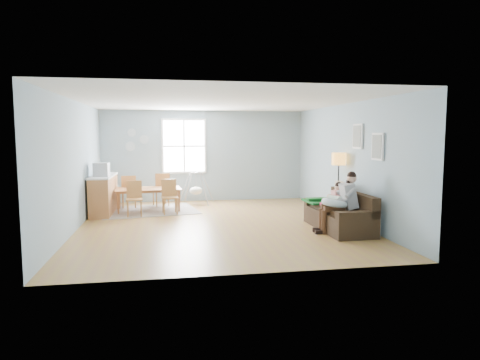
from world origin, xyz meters
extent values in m
cube|color=#A8803B|center=(0.00, 0.00, -0.04)|extent=(8.40, 9.40, 0.08)
cube|color=silver|center=(0.00, 0.00, 3.00)|extent=(8.40, 9.40, 0.60)
cube|color=#92ACBF|center=(0.00, 4.66, 1.35)|extent=(8.40, 0.08, 3.90)
cube|color=#92ACBF|center=(0.00, -4.66, 1.35)|extent=(8.40, 0.08, 3.90)
cube|color=#92ACBF|center=(-4.16, 0.00, 1.35)|extent=(0.08, 9.40, 3.90)
cube|color=#92ACBF|center=(4.16, 0.00, 1.35)|extent=(0.08, 9.40, 3.90)
cube|color=white|center=(-0.60, 3.47, 1.65)|extent=(1.32, 0.06, 1.62)
cube|color=white|center=(-0.60, 3.44, 1.65)|extent=(1.20, 0.02, 1.50)
cube|color=white|center=(-0.60, 3.43, 1.65)|extent=(1.20, 0.03, 0.04)
cube|color=white|center=(-0.60, 3.43, 1.65)|extent=(0.04, 0.03, 1.50)
cube|color=white|center=(2.97, -1.50, 1.75)|extent=(0.04, 0.44, 0.54)
cube|color=slate|center=(2.94, -1.50, 1.75)|extent=(0.01, 0.36, 0.46)
cube|color=white|center=(2.97, -0.60, 1.95)|extent=(0.04, 0.44, 0.54)
cube|color=slate|center=(2.94, -0.60, 1.95)|extent=(0.01, 0.36, 0.46)
cylinder|color=#8A9BA6|center=(-2.10, 3.47, 2.05)|extent=(0.24, 0.02, 0.24)
cylinder|color=#8A9BA6|center=(-1.75, 3.47, 1.85)|extent=(0.26, 0.02, 0.26)
cylinder|color=#8A9BA6|center=(-2.15, 3.47, 1.65)|extent=(0.28, 0.02, 0.28)
cube|color=black|center=(2.41, -0.98, 0.20)|extent=(0.87, 1.97, 0.39)
cube|color=black|center=(2.73, -0.97, 0.59)|extent=(0.22, 1.96, 0.40)
cube|color=black|center=(2.42, -1.87, 0.47)|extent=(0.84, 0.20, 0.15)
cube|color=black|center=(2.39, -0.09, 0.47)|extent=(0.84, 0.20, 0.15)
cube|color=#114E22|center=(2.38, -0.33, 0.50)|extent=(0.91, 0.78, 0.04)
cube|color=tan|center=(2.66, -0.46, 0.72)|extent=(0.18, 0.48, 0.46)
cube|color=gray|center=(2.49, -1.27, 0.75)|extent=(0.35, 0.42, 0.54)
sphere|color=tan|center=(2.55, -1.28, 1.11)|extent=(0.20, 0.20, 0.20)
sphere|color=black|center=(2.55, -1.28, 1.15)|extent=(0.19, 0.19, 0.19)
cylinder|color=#3C2815|center=(2.16, -1.34, 0.50)|extent=(0.43, 0.18, 0.14)
cylinder|color=#3C2815|center=(2.18, -1.14, 0.50)|extent=(0.43, 0.18, 0.14)
cylinder|color=#3C2815|center=(1.96, -1.32, 0.24)|extent=(0.12, 0.12, 0.48)
cylinder|color=#3C2815|center=(1.98, -1.12, 0.24)|extent=(0.12, 0.12, 0.48)
cube|color=black|center=(1.89, -1.31, 0.04)|extent=(0.22, 0.11, 0.08)
cube|color=black|center=(1.91, -1.12, 0.04)|extent=(0.22, 0.11, 0.08)
torus|color=#ACC5D8|center=(2.20, -1.26, 0.62)|extent=(0.57, 0.55, 0.21)
cylinder|color=silver|center=(2.20, -1.26, 0.70)|extent=(0.23, 0.32, 0.13)
sphere|color=tan|center=(2.15, -1.10, 0.72)|extent=(0.11, 0.11, 0.11)
cube|color=silver|center=(2.45, -0.79, 0.65)|extent=(0.22, 0.25, 0.34)
sphere|color=tan|center=(2.48, -0.79, 0.88)|extent=(0.16, 0.16, 0.16)
sphere|color=black|center=(2.48, -0.79, 0.91)|extent=(0.15, 0.15, 0.15)
cylinder|color=#EF3A77|center=(2.23, -0.86, 0.50)|extent=(0.28, 0.09, 0.08)
cylinder|color=#EF3A77|center=(2.23, -0.74, 0.50)|extent=(0.28, 0.09, 0.08)
cylinder|color=#EF3A77|center=(2.10, -0.87, 0.35)|extent=(0.07, 0.07, 0.28)
cylinder|color=#EF3A77|center=(2.10, -0.74, 0.35)|extent=(0.07, 0.07, 0.28)
cylinder|color=black|center=(2.80, 0.00, 0.01)|extent=(0.28, 0.28, 0.03)
cylinder|color=black|center=(2.80, 0.00, 0.69)|extent=(0.03, 0.03, 1.38)
cylinder|color=orange|center=(2.80, 0.00, 1.43)|extent=(0.32, 0.32, 0.28)
cube|color=silver|center=(2.70, -1.66, 0.24)|extent=(0.45, 0.41, 0.47)
cube|color=black|center=(2.51, -1.65, 0.24)|extent=(0.05, 0.32, 0.38)
cube|color=gray|center=(-1.60, 1.99, 0.01)|extent=(2.69, 2.22, 0.01)
imported|color=#9B5D32|center=(-1.60, 1.99, 0.30)|extent=(1.74, 1.06, 0.59)
cube|color=olive|center=(-1.91, 1.25, 0.42)|extent=(0.41, 0.41, 0.04)
cube|color=olive|center=(-1.92, 1.42, 0.65)|extent=(0.37, 0.06, 0.43)
cylinder|color=olive|center=(-2.06, 1.08, 0.21)|extent=(0.04, 0.04, 0.42)
cylinder|color=olive|center=(-1.74, 1.10, 0.21)|extent=(0.04, 0.04, 0.42)
cylinder|color=olive|center=(-2.08, 1.40, 0.21)|extent=(0.04, 0.04, 0.42)
cylinder|color=olive|center=(-1.76, 1.42, 0.21)|extent=(0.04, 0.04, 0.42)
cube|color=olive|center=(-1.06, 1.40, 0.42)|extent=(0.43, 0.43, 0.04)
cube|color=olive|center=(-1.07, 1.58, 0.65)|extent=(0.38, 0.08, 0.43)
cylinder|color=olive|center=(-1.20, 1.22, 0.21)|extent=(0.04, 0.04, 0.42)
cylinder|color=olive|center=(-0.88, 1.26, 0.21)|extent=(0.04, 0.04, 0.42)
cylinder|color=olive|center=(-1.23, 1.54, 0.21)|extent=(0.04, 0.04, 0.42)
cylinder|color=olive|center=(-0.91, 1.57, 0.21)|extent=(0.04, 0.04, 0.42)
cube|color=olive|center=(-2.14, 2.58, 0.43)|extent=(0.43, 0.43, 0.04)
cube|color=olive|center=(-2.13, 2.40, 0.67)|extent=(0.39, 0.07, 0.44)
cylinder|color=olive|center=(-1.99, 2.75, 0.22)|extent=(0.04, 0.04, 0.43)
cylinder|color=olive|center=(-2.32, 2.73, 0.22)|extent=(0.04, 0.04, 0.43)
cylinder|color=olive|center=(-1.97, 2.43, 0.22)|extent=(0.04, 0.04, 0.43)
cylinder|color=olive|center=(-2.29, 2.40, 0.22)|extent=(0.04, 0.04, 0.43)
cube|color=olive|center=(-1.29, 2.73, 0.45)|extent=(0.52, 0.52, 0.04)
cube|color=olive|center=(-1.24, 2.55, 0.70)|extent=(0.40, 0.15, 0.46)
cylinder|color=olive|center=(-1.17, 2.94, 0.23)|extent=(0.04, 0.04, 0.45)
cylinder|color=olive|center=(-1.50, 2.85, 0.23)|extent=(0.04, 0.04, 0.45)
cylinder|color=olive|center=(-1.08, 2.61, 0.23)|extent=(0.04, 0.04, 0.45)
cylinder|color=olive|center=(-1.41, 2.52, 0.23)|extent=(0.04, 0.04, 0.45)
cube|color=#9B5D32|center=(-2.70, 1.79, 0.47)|extent=(0.50, 1.71, 0.95)
cube|color=silver|center=(-2.70, 1.79, 0.96)|extent=(0.54, 1.75, 0.04)
cube|color=#ACACB1|center=(-2.69, 1.46, 1.14)|extent=(0.37, 0.35, 0.33)
cube|color=black|center=(-2.85, 1.47, 1.14)|extent=(0.03, 0.27, 0.23)
cylinder|color=#ACACB1|center=(-0.30, 2.86, 0.90)|extent=(0.17, 0.50, 0.04)
ellipsoid|color=beige|center=(-0.30, 2.86, 0.39)|extent=(0.37, 0.37, 0.23)
cylinder|color=#ACACB1|center=(-0.30, 2.86, 0.65)|extent=(0.01, 0.01, 0.41)
cylinder|color=#ACACB1|center=(-0.65, 2.66, 0.46)|extent=(0.39, 0.25, 0.90)
cylinder|color=#ACACB1|center=(-0.10, 2.51, 0.46)|extent=(0.23, 0.40, 0.90)
cylinder|color=#ACACB1|center=(-0.50, 3.22, 0.46)|extent=(0.23, 0.40, 0.90)
cylinder|color=#ACACB1|center=(0.05, 3.06, 0.46)|extent=(0.39, 0.25, 0.90)
camera|label=1|loc=(-1.13, -9.32, 1.97)|focal=32.00mm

